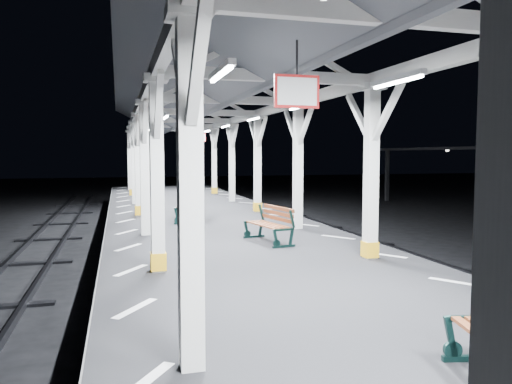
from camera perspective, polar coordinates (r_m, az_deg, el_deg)
name	(u,v)px	position (r m, az deg, el deg)	size (l,w,h in m)	color
ground	(311,362)	(7.65, 6.28, -18.78)	(120.00, 120.00, 0.00)	black
platform	(311,329)	(7.47, 6.32, -15.25)	(6.00, 50.00, 1.00)	black
hazard_stripes_left	(135,308)	(6.83, -13.62, -12.79)	(1.00, 48.00, 0.01)	silver
hazard_stripes_right	(458,282)	(8.51, 22.08, -9.56)	(1.00, 48.00, 0.01)	silver
canopy	(314,41)	(7.19, 6.66, 16.81)	(5.40, 49.00, 4.65)	silver
bench_mid	(271,223)	(11.37, 1.78, -3.59)	(0.83, 1.57, 0.81)	black
bench_far	(193,204)	(15.14, -7.25, -1.34)	(1.11, 1.87, 0.95)	black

